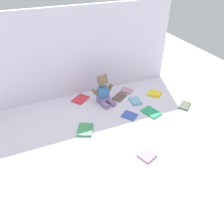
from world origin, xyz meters
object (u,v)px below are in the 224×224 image
object	(u,v)px
book_case_0	(119,97)
book_case_5	(147,155)
book_case_4	(155,94)
book_case_2	(85,130)
teddy_bear	(103,92)
book_case_1	(80,99)
book_case_7	(135,101)
book_case_8	(185,105)
book_case_6	(129,115)
book_case_9	(126,91)
book_case_3	(151,112)

from	to	relation	value
book_case_0	book_case_5	xyz separation A→B (m)	(-0.12, -0.65, 0.00)
book_case_4	book_case_0	bearing A→B (deg)	-55.55
book_case_2	book_case_4	xyz separation A→B (m)	(0.68, 0.21, 0.00)
book_case_0	book_case_5	distance (m)	0.67
book_case_4	book_case_5	xyz separation A→B (m)	(-0.41, -0.58, -0.00)
book_case_2	book_case_4	bearing A→B (deg)	42.98
teddy_bear	book_case_1	bearing A→B (deg)	140.30
book_case_7	book_case_8	xyz separation A→B (m)	(0.34, -0.20, -0.00)
book_case_2	book_case_8	xyz separation A→B (m)	(0.81, -0.03, -0.00)
teddy_bear	book_case_2	distance (m)	0.39
book_case_1	book_case_2	distance (m)	0.39
book_case_2	book_case_8	bearing A→B (deg)	23.77
book_case_6	book_case_2	bearing A→B (deg)	147.83
teddy_bear	book_case_9	bearing A→B (deg)	5.12
book_case_7	book_case_9	size ratio (longest dim) A/B	1.12
book_case_4	book_case_6	distance (m)	0.38
book_case_2	book_case_3	bearing A→B (deg)	25.49
teddy_bear	book_case_8	distance (m)	0.66
teddy_bear	book_case_2	world-z (taller)	teddy_bear
book_case_1	book_case_5	xyz separation A→B (m)	(0.19, -0.75, 0.00)
book_case_6	book_case_7	bearing A→B (deg)	13.14
book_case_4	book_case_9	distance (m)	0.24
teddy_bear	book_case_0	world-z (taller)	teddy_bear
book_case_3	book_case_8	distance (m)	0.29
book_case_6	book_case_7	xyz separation A→B (m)	(0.13, 0.15, 0.00)
book_case_6	book_case_8	size ratio (longest dim) A/B	0.87
book_case_5	book_case_9	xyz separation A→B (m)	(0.21, 0.72, 0.00)
book_case_0	book_case_7	distance (m)	0.14
book_case_0	book_case_1	bearing A→B (deg)	37.73
book_case_8	book_case_7	bearing A→B (deg)	22.10
teddy_bear	book_case_3	distance (m)	0.41
book_case_4	book_case_7	world-z (taller)	book_case_7
book_case_3	book_case_0	bearing A→B (deg)	-83.55
book_case_4	book_case_7	xyz separation A→B (m)	(-0.21, -0.04, 0.00)
book_case_7	book_case_2	bearing A→B (deg)	-155.15
book_case_4	book_case_1	bearing A→B (deg)	-56.52
book_case_4	teddy_bear	bearing A→B (deg)	-50.62
book_case_2	book_case_6	world-z (taller)	book_case_2
book_case_6	book_case_7	size ratio (longest dim) A/B	1.00
book_case_5	book_case_8	xyz separation A→B (m)	(0.54, 0.34, 0.00)
book_case_5	book_case_6	world-z (taller)	book_case_5
book_case_0	book_case_3	world-z (taller)	book_case_3
book_case_5	book_case_7	size ratio (longest dim) A/B	0.87
teddy_bear	book_case_9	xyz separation A→B (m)	(0.24, 0.07, -0.08)
teddy_bear	book_case_4	size ratio (longest dim) A/B	2.33
book_case_2	teddy_bear	bearing A→B (deg)	75.26
teddy_bear	book_case_3	xyz separation A→B (m)	(0.28, -0.29, -0.08)
book_case_0	book_case_5	world-z (taller)	book_case_5
book_case_6	book_case_1	bearing A→B (deg)	91.20
book_case_0	book_case_1	size ratio (longest dim) A/B	1.02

